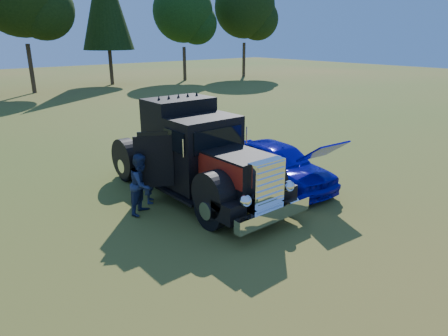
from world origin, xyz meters
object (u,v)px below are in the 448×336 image
spectator_near (149,177)px  hotrod_coupe (278,164)px  diamond_t_truck (196,157)px  spectator_far (142,184)px

spectator_near → hotrod_coupe: bearing=-82.6°
hotrod_coupe → spectator_near: size_ratio=2.87×
hotrod_coupe → spectator_near: bearing=159.6°
diamond_t_truck → hotrod_coupe: (2.64, -0.98, -0.52)m
spectator_far → diamond_t_truck: bearing=-30.6°
spectator_near → spectator_far: 0.77m
spectator_near → spectator_far: bearing=164.2°
diamond_t_truck → spectator_far: size_ratio=4.07×
diamond_t_truck → spectator_near: (-1.39, 0.52, -0.48)m
hotrod_coupe → spectator_far: size_ratio=2.60×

